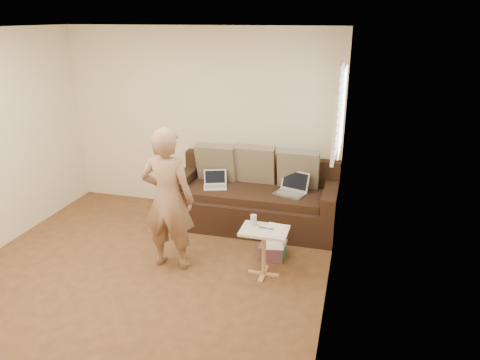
{
  "coord_description": "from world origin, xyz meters",
  "views": [
    {
      "loc": [
        2.17,
        -3.67,
        2.72
      ],
      "look_at": [
        0.8,
        1.4,
        0.78
      ],
      "focal_mm": 33.43,
      "sensor_mm": 36.0,
      "label": 1
    }
  ],
  "objects": [
    {
      "name": "floor",
      "position": [
        0.0,
        0.0,
        0.0
      ],
      "size": [
        4.5,
        4.5,
        0.0
      ],
      "primitive_type": "plane",
      "color": "#4B301C",
      "rests_on": "ground"
    },
    {
      "name": "ceiling",
      "position": [
        0.0,
        0.0,
        2.6
      ],
      "size": [
        4.5,
        4.5,
        0.0
      ],
      "primitive_type": "plane",
      "rotation": [
        3.14,
        0.0,
        0.0
      ],
      "color": "white",
      "rests_on": "wall_back"
    },
    {
      "name": "wall_back",
      "position": [
        0.0,
        2.25,
        1.3
      ],
      "size": [
        4.0,
        0.0,
        4.0
      ],
      "primitive_type": "plane",
      "rotation": [
        1.57,
        0.0,
        0.0
      ],
      "color": "beige",
      "rests_on": "ground"
    },
    {
      "name": "wall_right",
      "position": [
        2.0,
        0.0,
        1.3
      ],
      "size": [
        0.0,
        4.5,
        4.5
      ],
      "primitive_type": "plane",
      "rotation": [
        1.57,
        0.0,
        -1.57
      ],
      "color": "beige",
      "rests_on": "ground"
    },
    {
      "name": "window_blinds",
      "position": [
        1.95,
        1.5,
        1.7
      ],
      "size": [
        0.12,
        0.88,
        1.08
      ],
      "primitive_type": null,
      "color": "white",
      "rests_on": "wall_right"
    },
    {
      "name": "sofa",
      "position": [
        0.9,
        1.77,
        0.42
      ],
      "size": [
        2.2,
        0.95,
        0.85
      ],
      "primitive_type": null,
      "color": "black",
      "rests_on": "ground"
    },
    {
      "name": "pillow_left",
      "position": [
        0.3,
        1.97,
        0.79
      ],
      "size": [
        0.55,
        0.29,
        0.57
      ],
      "primitive_type": null,
      "rotation": [
        0.28,
        0.0,
        0.0
      ],
      "color": "#6C6350",
      "rests_on": "sofa"
    },
    {
      "name": "pillow_mid",
      "position": [
        0.85,
        2.02,
        0.79
      ],
      "size": [
        0.55,
        0.27,
        0.57
      ],
      "primitive_type": null,
      "rotation": [
        0.24,
        0.0,
        0.0
      ],
      "color": "#6F644F",
      "rests_on": "sofa"
    },
    {
      "name": "pillow_right",
      "position": [
        1.45,
        1.98,
        0.79
      ],
      "size": [
        0.55,
        0.28,
        0.57
      ],
      "primitive_type": null,
      "rotation": [
        0.26,
        0.0,
        0.0
      ],
      "color": "#6C6350",
      "rests_on": "sofa"
    },
    {
      "name": "laptop_silver",
      "position": [
        1.39,
        1.73,
        0.52
      ],
      "size": [
        0.46,
        0.39,
        0.26
      ],
      "primitive_type": null,
      "rotation": [
        0.0,
        0.0,
        -0.31
      ],
      "color": "#B7BABC",
      "rests_on": "sofa"
    },
    {
      "name": "laptop_white",
      "position": [
        0.37,
        1.7,
        0.52
      ],
      "size": [
        0.36,
        0.31,
        0.22
      ],
      "primitive_type": null,
      "rotation": [
        0.0,
        0.0,
        0.34
      ],
      "color": "white",
      "rests_on": "sofa"
    },
    {
      "name": "person",
      "position": [
        0.22,
        0.49,
        0.82
      ],
      "size": [
        0.61,
        0.42,
        1.64
      ],
      "primitive_type": "imported",
      "rotation": [
        0.0,
        0.0,
        3.16
      ],
      "color": "#8A634B",
      "rests_on": "ground"
    },
    {
      "name": "side_table",
      "position": [
        1.3,
        0.56,
        0.28
      ],
      "size": [
        0.51,
        0.36,
        0.56
      ],
      "primitive_type": null,
      "color": "silver",
      "rests_on": "ground"
    },
    {
      "name": "drinking_glass",
      "position": [
        1.16,
        0.64,
        0.62
      ],
      "size": [
        0.07,
        0.07,
        0.12
      ],
      "primitive_type": null,
      "color": "silver",
      "rests_on": "side_table"
    },
    {
      "name": "scissors",
      "position": [
        1.31,
        0.58,
        0.57
      ],
      "size": [
        0.2,
        0.15,
        0.02
      ],
      "primitive_type": null,
      "rotation": [
        0.0,
        0.0,
        0.28
      ],
      "color": "silver",
      "rests_on": "side_table"
    },
    {
      "name": "paper_on_table",
      "position": [
        1.4,
        0.59,
        0.56
      ],
      "size": [
        0.25,
        0.33,
        0.0
      ],
      "primitive_type": null,
      "rotation": [
        0.0,
        0.0,
        -0.14
      ],
      "color": "white",
      "rests_on": "side_table"
    },
    {
      "name": "striped_box",
      "position": [
        1.32,
        0.97,
        0.09
      ],
      "size": [
        0.3,
        0.3,
        0.19
      ],
      "primitive_type": null,
      "color": "#CF1F74",
      "rests_on": "ground"
    }
  ]
}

